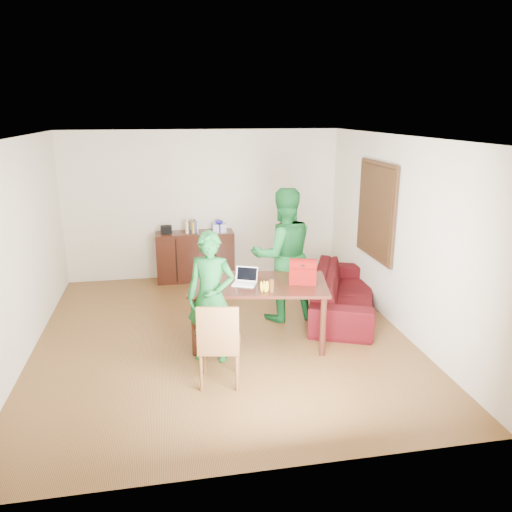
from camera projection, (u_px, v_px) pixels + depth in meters
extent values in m
cube|color=#492912|center=(223.00, 339.00, 6.95)|extent=(5.00, 5.50, 0.10)
cube|color=white|center=(219.00, 133.00, 6.16)|extent=(5.00, 5.50, 0.10)
cube|color=beige|center=(203.00, 204.00, 9.20)|extent=(5.00, 0.10, 2.70)
cube|color=beige|center=(262.00, 331.00, 3.91)|extent=(5.00, 0.10, 2.70)
cube|color=beige|center=(14.00, 252.00, 6.11)|extent=(0.10, 5.50, 2.70)
cube|color=beige|center=(402.00, 234.00, 7.00)|extent=(0.10, 5.50, 2.70)
cube|color=#3F2614|center=(376.00, 211.00, 7.59)|extent=(0.04, 1.28, 1.48)
cube|color=#483015|center=(374.00, 211.00, 7.58)|extent=(0.01, 1.18, 1.36)
cube|color=black|center=(195.00, 256.00, 9.14)|extent=(1.40, 0.45, 0.90)
cube|color=black|center=(166.00, 230.00, 8.91)|extent=(0.20, 0.14, 0.14)
cube|color=silver|center=(219.00, 227.00, 9.07)|extent=(0.24, 0.22, 0.14)
ellipsoid|color=#1F1AA9|center=(219.00, 222.00, 9.04)|extent=(0.14, 0.14, 0.07)
cube|color=black|center=(259.00, 284.00, 6.58)|extent=(1.94, 1.32, 0.04)
cylinder|color=black|center=(195.00, 326.00, 6.29)|extent=(0.08, 0.08, 0.80)
cylinder|color=black|center=(323.00, 327.00, 6.29)|extent=(0.08, 0.08, 0.80)
cylinder|color=black|center=(202.00, 302.00, 7.10)|extent=(0.08, 0.08, 0.80)
cylinder|color=black|center=(316.00, 302.00, 7.10)|extent=(0.08, 0.08, 0.80)
cube|color=brown|center=(220.00, 345.00, 5.63)|extent=(0.53, 0.51, 0.05)
cube|color=brown|center=(218.00, 330.00, 5.36)|extent=(0.46, 0.11, 0.52)
imported|color=#155F25|center=(211.00, 297.00, 6.10)|extent=(0.69, 0.56, 1.64)
imported|color=#135621|center=(283.00, 255.00, 7.29)|extent=(1.01, 0.82, 1.97)
cube|color=white|center=(244.00, 284.00, 6.49)|extent=(0.35, 0.30, 0.02)
cube|color=black|center=(244.00, 276.00, 6.46)|extent=(0.30, 0.18, 0.19)
cylinder|color=#512B12|center=(272.00, 285.00, 6.22)|extent=(0.08, 0.08, 0.19)
cube|color=#6B0708|center=(303.00, 274.00, 6.52)|extent=(0.40, 0.30, 0.26)
imported|color=#340611|center=(344.00, 292.00, 7.69)|extent=(1.68, 2.43, 0.66)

